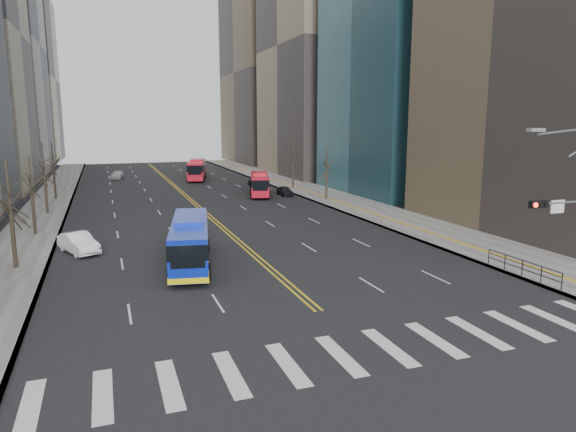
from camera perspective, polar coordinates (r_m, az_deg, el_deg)
The scene contains 15 objects.
ground at distance 23.01m, azimuth 8.57°, elevation -14.63°, with size 220.00×220.00×0.00m, color black.
sidewalk_right at distance 69.69m, azimuth 3.73°, elevation 2.47°, with size 7.00×130.00×0.15m, color gray.
sidewalk_left at distance 64.30m, azimuth -25.28°, elevation 0.81°, with size 5.00×130.00×0.15m, color gray.
crosswalk at distance 23.01m, azimuth 8.57°, elevation -14.61°, with size 26.70×4.00×0.01m.
centerline at distance 74.58m, azimuth -11.87°, elevation 2.74°, with size 0.55×100.00×0.01m.
office_towers at distance 88.52m, azimuth -13.71°, elevation 19.39°, with size 83.00×134.00×58.00m.
pedestrian_railing at distance 35.54m, azimuth 24.60°, elevation -5.01°, with size 0.06×6.06×1.02m.
street_trees at distance 53.11m, azimuth -16.63°, elevation 4.78°, with size 35.20×47.20×7.60m.
blue_bus at distance 35.82m, azimuth -10.83°, elevation -2.62°, with size 4.43×11.52×3.30m.
red_bus_near at distance 68.60m, azimuth -3.18°, elevation 3.76°, with size 4.82×10.03×3.14m.
red_bus_far at distance 88.52m, azimuth -10.09°, elevation 5.25°, with size 5.06×11.37×3.52m.
car_white at distance 41.54m, azimuth -22.25°, elevation -2.79°, with size 1.62×4.64×1.53m, color white.
car_dark_mid at distance 68.40m, azimuth -0.33°, elevation 2.81°, with size 1.49×3.71×1.26m, color black.
car_silver at distance 93.18m, azimuth -18.46°, elevation 4.32°, with size 1.81×4.45×1.29m, color #AFB0B5.
car_dark_far at distance 81.43m, azimuth -3.58°, elevation 4.00°, with size 2.05×4.44×1.23m, color black.
Camera 1 is at (-10.11, -18.26, 9.70)m, focal length 32.00 mm.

